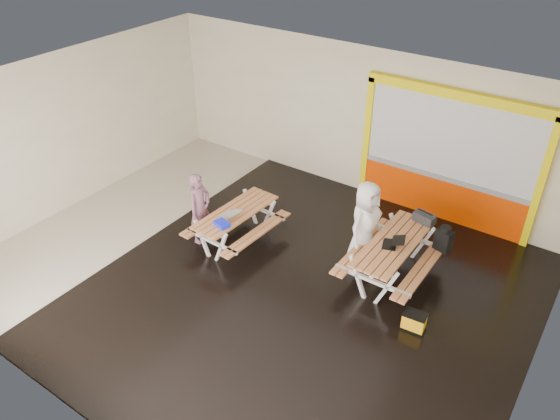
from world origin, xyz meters
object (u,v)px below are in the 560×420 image
Objects in this scene: toolbox at (424,218)px; laptop_left at (230,214)px; person_left at (200,208)px; blue_pouch at (222,224)px; backpack at (444,239)px; picnic_table_right at (393,251)px; person_right at (365,223)px; fluke_bag at (414,322)px; laptop_right at (393,243)px; dark_case at (368,263)px; picnic_table_left at (236,219)px.

laptop_left is at bearing -149.94° from toolbox.
blue_pouch is (0.74, -0.20, 0.01)m from person_left.
blue_pouch is at bearing -151.13° from backpack.
blue_pouch is at bearing -156.46° from picnic_table_right.
person_left is 0.88× the size of person_right.
person_left is (-3.76, -1.12, 0.17)m from picnic_table_right.
backpack is (0.69, 0.73, 0.12)m from picnic_table_right.
laptop_right is at bearing 133.89° from fluke_bag.
backpack reaches higher than picnic_table_right.
person_right reaches higher than toolbox.
person_right reaches higher than fluke_bag.
blue_pouch is 2.96m from dark_case.
fluke_bag is at bearing -90.88° from person_left.
blue_pouch is at bearing -106.42° from person_left.
laptop_left is (-3.09, -0.97, 0.18)m from picnic_table_right.
person_right is at bearing -158.57° from backpack.
laptop_right is 1.61× the size of blue_pouch.
blue_pouch is at bearing -77.80° from laptop_left.
fluke_bag is (4.05, -0.30, -0.39)m from picnic_table_left.
person_left is 3.79× the size of laptop_left.
picnic_table_left is 4.98× the size of laptop_left.
person_right is 2.15m from fluke_bag.
person_left reaches higher than picnic_table_left.
laptop_left is at bearing -155.85° from backpack.
laptop_right is (3.14, 0.64, 0.31)m from picnic_table_left.
toolbox is 1.08× the size of fluke_bag.
person_left is 3.23× the size of laptop_right.
blue_pouch is (-2.32, -1.50, -0.07)m from person_right.
fluke_bag is at bearing -4.27° from picnic_table_left.
picnic_table_right is 4.13× the size of backpack.
fluke_bag is at bearing -82.48° from backpack.
laptop_right is at bearing -128.75° from backpack.
toolbox is at bearing -64.24° from person_left.
laptop_right reaches higher than fluke_bag.
blue_pouch is at bearing 129.53° from person_right.
person_left reaches higher than fluke_bag.
picnic_table_right is 1.01m from backpack.
blue_pouch is at bearing -144.98° from toolbox.
picnic_table_right is at bearing 17.35° from laptop_left.
person_right is 2.66m from laptop_left.
laptop_left is 1.37× the size of blue_pouch.
picnic_table_right is at bearing -98.34° from person_right.
person_left is (-0.63, -0.37, 0.22)m from picnic_table_left.
person_right is at bearing -68.64° from person_left.
picnic_table_right is 1.23× the size of person_right.
picnic_table_left is 4.10m from backpack.
fluke_bag is (0.73, -1.99, -0.74)m from toolbox.
picnic_table_right is 5.31× the size of laptop_left.
laptop_left is at bearing 122.32° from person_right.
person_left is 3.71× the size of fluke_bag.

